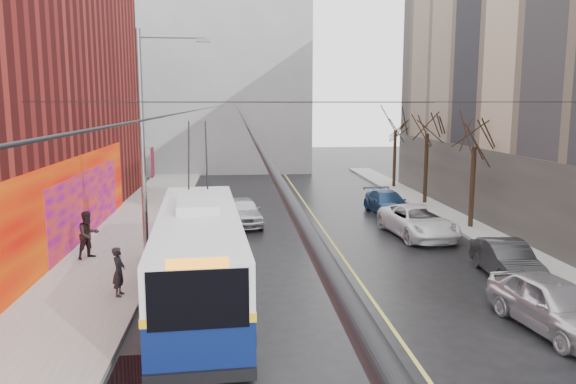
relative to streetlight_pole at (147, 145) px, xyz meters
name	(u,v)px	position (x,y,z in m)	size (l,w,h in m)	color
sidewalk_left	(113,257)	(-1.86, 2.00, -4.77)	(4.00, 60.00, 0.15)	gray
sidewalk_right	(508,247)	(15.14, 2.00, -4.77)	(2.00, 60.00, 0.15)	gray
lane_line	(332,242)	(7.64, 4.00, -4.84)	(0.12, 50.00, 0.01)	#BFB74C
building_far	(202,75)	(0.14, 34.99, 4.17)	(20.50, 12.10, 18.00)	gray
streetlight_pole	(147,145)	(0.00, 0.00, 0.00)	(2.65, 0.60, 9.00)	slate
catenary_wires	(243,106)	(3.60, 4.77, 1.40)	(18.00, 60.00, 0.22)	black
tree_near	(475,131)	(15.14, 6.00, 0.13)	(3.20, 3.20, 6.40)	black
tree_mid	(428,121)	(15.14, 13.00, 0.41)	(3.20, 3.20, 6.68)	black
tree_far	(396,120)	(15.14, 20.00, 0.30)	(3.20, 3.20, 6.57)	black
pigeons_flying	(246,85)	(3.69, 0.59, 2.20)	(5.45, 3.34, 2.27)	slate
trolleybus	(199,254)	(2.04, -3.38, -3.28)	(3.32, 12.03, 5.64)	#091648
parked_car_a	(553,304)	(12.10, -6.65, -4.08)	(1.81, 4.50, 1.53)	silver
parked_car_b	(507,260)	(13.14, -1.87, -4.18)	(1.42, 4.07, 1.34)	#2A2B2D
parked_car_c	(418,221)	(11.94, 4.68, -4.11)	(2.45, 5.32, 1.48)	white
parked_car_d	(387,203)	(11.94, 10.14, -4.18)	(1.87, 4.60, 1.34)	navy
following_car	(243,211)	(3.60, 8.16, -4.13)	(1.70, 4.22, 1.44)	silver
pedestrian_a	(119,272)	(-0.58, -3.01, -3.89)	(0.59, 0.39, 1.62)	black
pedestrian_b	(88,235)	(-2.71, 1.71, -3.73)	(0.94, 0.73, 1.93)	black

